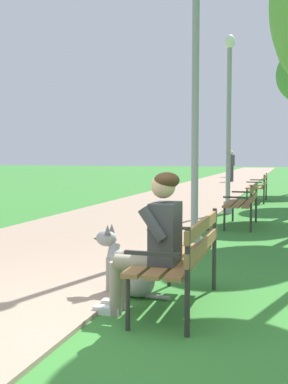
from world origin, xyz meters
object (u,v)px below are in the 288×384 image
at_px(park_bench_near, 183,253).
at_px(person_seated_on_near_bench, 153,238).
at_px(dog_grey, 127,270).
at_px(pedestrian_further_distant, 230,164).
at_px(lamp_post_mid, 229,122).
at_px(park_bench_mid, 244,201).
at_px(park_bench_far, 259,185).
at_px(pedestrian_distant, 232,166).
at_px(lamp_post_near, 195,85).

bearing_deg(park_bench_near, person_seated_on_near_bench, -127.57).
distance_m(park_bench_near, person_seated_on_near_bench, 0.38).
bearing_deg(person_seated_on_near_bench, dog_grey, 129.24).
bearing_deg(dog_grey, pedestrian_further_distant, 94.58).
bearing_deg(lamp_post_mid, person_seated_on_near_bench, -87.82).
bearing_deg(park_bench_mid, park_bench_far, 90.42).
xyz_separation_m(dog_grey, pedestrian_further_distant, (-2.15, 26.86, 0.58)).
height_order(park_bench_mid, person_seated_on_near_bench, person_seated_on_near_bench).
height_order(park_bench_near, lamp_post_mid, lamp_post_mid).
bearing_deg(park_bench_mid, park_bench_near, -90.74).
bearing_deg(park_bench_near, lamp_post_mid, 93.85).
xyz_separation_m(park_bench_mid, park_bench_far, (-0.04, 5.37, 0.00)).
bearing_deg(park_bench_mid, lamp_post_mid, 105.62).
xyz_separation_m(park_bench_mid, person_seated_on_near_bench, (-0.28, -5.66, 0.17)).
distance_m(lamp_post_mid, pedestrian_distant, 14.16).
bearing_deg(park_bench_mid, pedestrian_further_distant, 97.43).
height_order(park_bench_mid, lamp_post_mid, lamp_post_mid).
height_order(park_bench_near, pedestrian_distant, pedestrian_distant).
xyz_separation_m(person_seated_on_near_bench, pedestrian_distant, (-1.81, 21.71, 0.16)).
bearing_deg(lamp_post_near, dog_grey, -93.11).
bearing_deg(pedestrian_distant, lamp_post_near, -85.18).
xyz_separation_m(lamp_post_mid, pedestrian_further_distant, (-2.26, 19.66, -1.34)).
distance_m(park_bench_far, person_seated_on_near_bench, 11.03).
bearing_deg(park_bench_far, pedestrian_further_distant, 99.69).
relative_size(park_bench_near, park_bench_far, 1.00).
bearing_deg(pedestrian_further_distant, park_bench_near, -84.18).
distance_m(park_bench_near, dog_grey, 0.69).
distance_m(park_bench_far, lamp_post_near, 8.05).
xyz_separation_m(park_bench_mid, pedestrian_further_distant, (-2.83, 21.70, 0.33)).
height_order(park_bench_far, pedestrian_distant, pedestrian_distant).
xyz_separation_m(park_bench_mid, lamp_post_near, (-0.53, -2.43, 1.93)).
xyz_separation_m(person_seated_on_near_bench, pedestrian_further_distant, (-2.55, 27.35, 0.16)).
xyz_separation_m(park_bench_near, person_seated_on_near_bench, (-0.21, -0.27, 0.17)).
height_order(park_bench_mid, pedestrian_distant, pedestrian_distant).
height_order(park_bench_mid, pedestrian_further_distant, pedestrian_further_distant).
distance_m(park_bench_near, lamp_post_near, 3.56).
bearing_deg(pedestrian_distant, park_bench_near, -84.62).
distance_m(park_bench_near, park_bench_mid, 5.39).
bearing_deg(pedestrian_distant, park_bench_mid, -82.59).
relative_size(dog_grey, pedestrian_distant, 0.50).
relative_size(park_bench_near, lamp_post_mid, 0.36).
relative_size(park_bench_near, lamp_post_near, 0.32).
bearing_deg(lamp_post_mid, lamp_post_near, -89.48).
height_order(park_bench_far, person_seated_on_near_bench, person_seated_on_near_bench).
bearing_deg(pedestrian_distant, person_seated_on_near_bench, -85.23).
xyz_separation_m(dog_grey, lamp_post_mid, (0.11, 7.20, 1.92)).
height_order(park_bench_mid, dog_grey, park_bench_mid).
bearing_deg(lamp_post_near, pedestrian_further_distant, 95.45).
height_order(lamp_post_near, pedestrian_further_distant, lamp_post_near).
height_order(park_bench_near, lamp_post_near, lamp_post_near).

